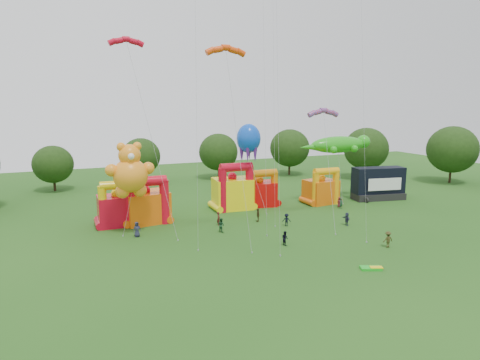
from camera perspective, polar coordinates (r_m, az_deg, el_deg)
name	(u,v)px	position (r m, az deg, el deg)	size (l,w,h in m)	color
ground	(338,281)	(41.33, 12.92, -12.94)	(160.00, 160.00, 0.00)	#1F4C15
tree_ring	(326,214)	(39.13, 11.40, -4.51)	(121.16, 123.24, 12.07)	#352314
bouncy_castle_0	(117,208)	(58.82, -16.03, -3.60)	(4.92, 3.96, 6.24)	red
bouncy_castle_1	(146,205)	(59.19, -12.42, -3.23)	(6.34, 5.39, 6.60)	#E65A0C
bouncy_castle_2	(233,191)	(65.13, -0.94, -1.50)	(5.90, 4.88, 7.30)	yellow
bouncy_castle_3	(260,192)	(67.32, 2.66, -1.55)	(5.63, 4.84, 5.95)	#C00909
bouncy_castle_4	(322,190)	(70.02, 10.83, -1.25)	(5.31, 4.48, 5.96)	#E15F0C
stage_trailer	(378,184)	(75.36, 17.96, -0.48)	(9.03, 4.66, 5.45)	black
teddy_bear_kite	(130,175)	(53.62, -14.44, 0.66)	(5.90, 4.19, 11.51)	orange
gecko_kite	(339,153)	(72.03, 13.03, 3.59)	(13.42, 5.72, 10.76)	#25A417
octopus_kite	(252,160)	(63.07, 1.66, 2.71)	(3.58, 5.33, 13.11)	blue
parafoil_kites	(215,148)	(51.98, -3.33, 4.24)	(29.42, 14.77, 24.56)	#E6410A
diamond_kites	(276,100)	(51.67, 4.86, 10.58)	(21.60, 16.54, 40.75)	red
folded_kite_bundle	(372,268)	(44.63, 17.13, -11.16)	(2.23, 1.69, 0.31)	green
spectator_0	(137,229)	(53.64, -13.58, -6.42)	(0.92, 0.60, 1.88)	#23253B
spectator_1	(219,219)	(57.05, -2.87, -5.16)	(0.66, 0.43, 1.81)	#4E1A16
spectator_2	(221,225)	(54.13, -2.53, -6.02)	(0.87, 0.68, 1.80)	#1B4526
spectator_3	(287,220)	(56.93, 6.22, -5.30)	(1.09, 0.63, 1.69)	black
spectator_4	(258,215)	(58.72, 2.41, -4.68)	(1.08, 0.45, 1.84)	#3A2F17
spectator_5	(347,219)	(58.63, 14.04, -5.06)	(1.63, 0.52, 1.76)	#2A2D47
spectator_6	(339,202)	(68.48, 13.12, -2.87)	(0.77, 0.50, 1.58)	maroon
spectator_7	(341,203)	(67.55, 13.33, -3.04)	(0.60, 0.39, 1.64)	#1A412D
spectator_8	(285,238)	(49.54, 6.01, -7.72)	(0.81, 0.63, 1.67)	black
spectator_9	(388,239)	(51.31, 19.11, -7.49)	(1.21, 0.69, 1.87)	#383516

